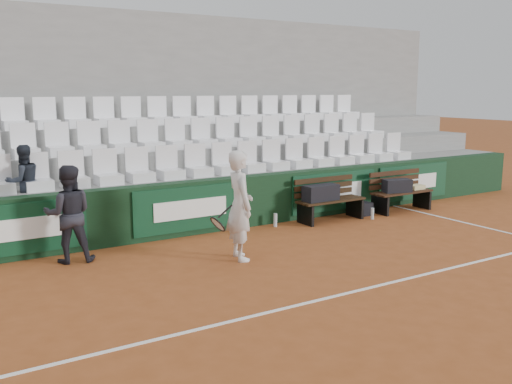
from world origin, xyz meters
name	(u,v)px	position (x,y,z in m)	size (l,w,h in m)	color
ground	(331,297)	(0.00, 0.00, 0.00)	(80.00, 80.00, 0.00)	#974B22
court_baseline	(331,297)	(0.00, 0.00, 0.00)	(18.00, 0.06, 0.01)	white
back_barrier	(200,207)	(0.07, 3.99, 0.50)	(18.00, 0.34, 1.00)	#103219
grandstand_tier_front	(182,201)	(0.00, 4.62, 0.50)	(18.00, 0.95, 1.00)	gray
grandstand_tier_mid	(163,183)	(0.00, 5.58, 0.72)	(18.00, 0.95, 1.45)	gray
grandstand_tier_back	(146,168)	(0.00, 6.53, 0.95)	(18.00, 0.95, 1.90)	gray
grandstand_rear_wall	(134,110)	(0.00, 7.15, 2.20)	(18.00, 0.30, 4.40)	gray
seat_row_front	(185,161)	(0.00, 4.45, 1.31)	(11.90, 0.44, 0.63)	white
seat_row_mid	(165,135)	(0.00, 5.40, 1.77)	(11.90, 0.44, 0.63)	white
seat_row_back	(147,111)	(0.00, 6.35, 2.21)	(11.90, 0.44, 0.63)	white
bench_left	(331,210)	(2.80, 3.45, 0.23)	(1.50, 0.56, 0.45)	black
bench_right	(402,201)	(4.75, 3.37, 0.23)	(1.50, 0.56, 0.45)	#341C0F
sports_bag_left	(321,193)	(2.54, 3.46, 0.61)	(0.75, 0.32, 0.32)	black
sports_bag_right	(397,186)	(4.56, 3.34, 0.59)	(0.61, 0.28, 0.28)	black
towel	(416,187)	(5.20, 3.38, 0.50)	(0.35, 0.25, 0.10)	beige
sports_bag_ground	(361,209)	(3.67, 3.49, 0.14)	(0.46, 0.28, 0.28)	black
water_bottle_near	(275,220)	(1.54, 3.62, 0.13)	(0.07, 0.07, 0.27)	silver
water_bottle_far	(372,214)	(3.62, 3.09, 0.12)	(0.07, 0.07, 0.24)	silver
tennis_player	(240,206)	(-0.14, 2.11, 0.87)	(0.77, 0.71, 1.75)	silver
ball_kid	(69,214)	(-2.48, 3.39, 0.77)	(0.75, 0.58, 1.54)	#212129
spectator_c	(22,155)	(-2.92, 4.50, 1.61)	(0.60, 0.46, 1.23)	#1E232D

